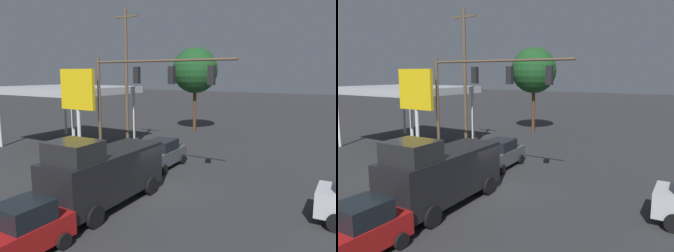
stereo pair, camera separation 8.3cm
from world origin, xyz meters
The scene contains 9 objects.
ground_plane centered at (0.00, 0.00, 0.00)m, with size 200.00×200.00×0.00m, color #2D2D30.
traffic_signal_assembly centered at (1.76, -1.93, 5.62)m, with size 9.47×0.43×7.45m.
utility_pole centered at (6.88, -6.90, 6.02)m, with size 2.40×0.26×11.45m.
gas_station_canopy centered at (13.06, -6.25, 4.96)m, with size 10.40×8.66×5.31m.
price_sign centered at (6.32, -1.07, 5.06)m, with size 2.84×0.27×6.73m.
hatchback_crossing centered at (0.18, 7.72, 0.95)m, with size 1.97×3.81×1.97m.
sedan_waiting centered at (1.97, -4.44, 0.95)m, with size 2.29×4.51×1.93m.
delivery_truck centered at (0.76, 2.71, 1.69)m, with size 2.76×6.88×3.58m.
street_tree centered at (6.44, -18.40, 6.78)m, with size 4.96×4.96×9.29m.
Camera 1 is at (-9.77, 14.18, 6.39)m, focal length 35.00 mm.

